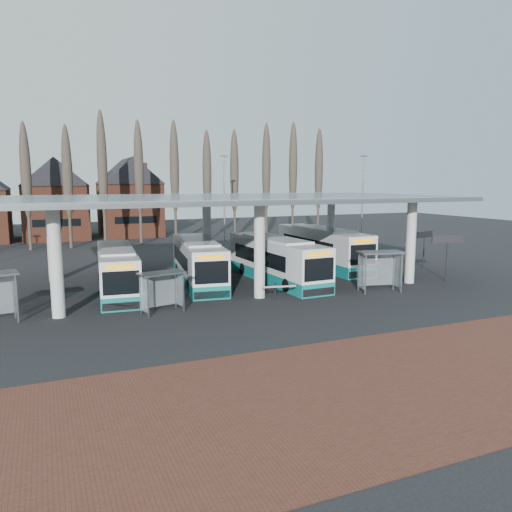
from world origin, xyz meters
name	(u,v)px	position (x,y,z in m)	size (l,w,h in m)	color
ground	(276,306)	(0.00, 0.00, 0.00)	(140.00, 140.00, 0.00)	black
brick_strip	(413,378)	(0.00, -12.00, 0.01)	(70.00, 10.00, 0.03)	brown
station_canopy	(229,205)	(0.00, 8.00, 5.68)	(32.00, 16.00, 6.34)	silver
poplar_row	(156,169)	(0.00, 33.00, 8.78)	(45.10, 1.10, 14.50)	#473D33
townhouse_row	(14,193)	(-15.75, 44.00, 5.94)	(36.80, 10.30, 12.25)	brown
lamp_post_b	(224,200)	(6.00, 26.00, 5.34)	(0.80, 0.16, 10.17)	slate
lamp_post_c	(363,200)	(20.00, 20.00, 5.34)	(0.80, 0.16, 10.17)	slate
bus_0	(117,271)	(-8.15, 7.81, 1.43)	(3.30, 11.07, 3.03)	silver
bus_1	(198,262)	(-2.23, 8.72, 1.50)	(4.02, 11.69, 3.18)	silver
bus_2	(276,261)	(3.26, 6.99, 1.54)	(3.02, 11.86, 3.27)	silver
bus_3	(322,248)	(9.73, 11.23, 1.60)	(2.70, 12.27, 3.41)	silver
shelter_1	(161,283)	(-6.59, 1.30, 1.70)	(2.74, 1.80, 2.34)	gray
shelter_2	(379,262)	(8.13, 0.99, 2.00)	(3.21, 2.11, 2.75)	gray
info_sign_0	(448,243)	(14.96, 1.96, 2.89)	(2.16, 1.06, 3.44)	black
info_sign_1	(425,237)	(17.29, 7.00, 2.67)	(2.09, 0.68, 3.18)	black
barrier	(278,288)	(0.68, 1.19, 0.84)	(2.15, 0.78, 1.08)	black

